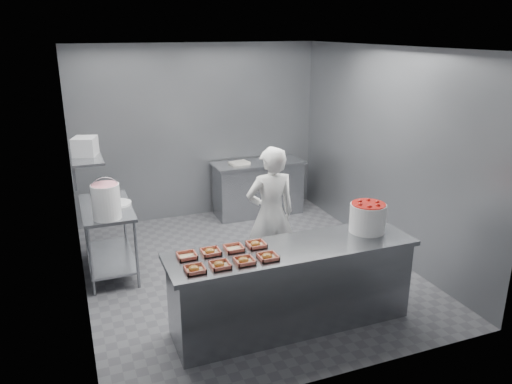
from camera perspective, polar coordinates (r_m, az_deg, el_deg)
floor at (r=6.60m, az=-1.00°, el=-8.87°), size 4.50×4.50×0.00m
ceiling at (r=5.88m, az=-1.15°, el=16.20°), size 4.50×4.50×0.00m
wall_back at (r=8.19m, az=-6.57°, el=6.79°), size 4.00×0.04×2.80m
wall_left at (r=5.75m, az=-20.13°, el=0.83°), size 0.04×4.50×2.80m
wall_right at (r=7.02m, az=14.49°, el=4.40°), size 0.04×4.50×2.80m
service_counter at (r=5.29m, az=4.16°, el=-10.70°), size 2.60×0.70×0.90m
prep_table at (r=6.59m, az=-16.53°, el=-4.07°), size 0.60×1.20×0.90m
back_counter at (r=8.37m, az=0.24°, el=0.47°), size 1.50×0.60×0.90m
wall_shelf at (r=6.29m, az=-18.84°, el=3.84°), size 0.35×0.90×0.03m
tray_0 at (r=4.62m, az=-7.02°, el=-8.74°), size 0.19×0.18×0.06m
tray_1 at (r=4.68m, az=-4.15°, el=-8.29°), size 0.19×0.18×0.06m
tray_2 at (r=4.75m, az=-1.36°, el=-7.84°), size 0.19×0.18×0.06m
tray_3 at (r=4.83m, az=1.34°, el=-7.39°), size 0.19×0.18×0.06m
tray_4 at (r=4.89m, az=-7.90°, el=-7.22°), size 0.19×0.18×0.04m
tray_5 at (r=4.95m, az=-5.22°, el=-6.80°), size 0.19×0.18×0.06m
tray_6 at (r=5.01m, az=-2.54°, el=-6.42°), size 0.19×0.18×0.04m
tray_7 at (r=5.08m, az=0.00°, el=-5.99°), size 0.19×0.18×0.06m
worker at (r=6.08m, az=1.69°, el=-2.58°), size 0.63×0.43×1.70m
strawberry_tub at (r=5.53m, az=12.64°, el=-2.77°), size 0.39×0.39×0.32m
glaze_bucket at (r=6.00m, az=-16.77°, el=-0.96°), size 0.34×0.33×0.50m
bucket_lid at (r=6.49m, az=-15.56°, el=-1.28°), size 0.40×0.40×0.03m
rag at (r=6.89m, az=-16.98°, el=-0.33°), size 0.16×0.15×0.02m
appliance at (r=6.27m, az=-18.96°, el=4.96°), size 0.33×0.35×0.22m
paper_stack at (r=8.13m, az=-1.92°, el=3.34°), size 0.33×0.26×0.04m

